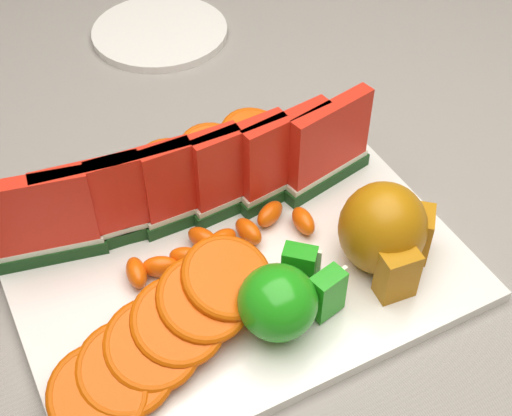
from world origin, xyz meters
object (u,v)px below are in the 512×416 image
(apple_cluster, at_px, (284,298))
(side_plate, at_px, (160,32))
(pear_cluster, at_px, (386,232))
(platter, at_px, (236,262))

(apple_cluster, distance_m, side_plate, 0.50)
(apple_cluster, bearing_deg, side_plate, 80.19)
(apple_cluster, height_order, pear_cluster, pear_cluster)
(pear_cluster, relative_size, side_plate, 0.56)
(apple_cluster, bearing_deg, platter, 93.03)
(platter, relative_size, pear_cluster, 3.90)
(pear_cluster, bearing_deg, apple_cluster, -170.33)
(pear_cluster, distance_m, side_plate, 0.47)
(apple_cluster, relative_size, side_plate, 0.57)
(apple_cluster, distance_m, pear_cluster, 0.12)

